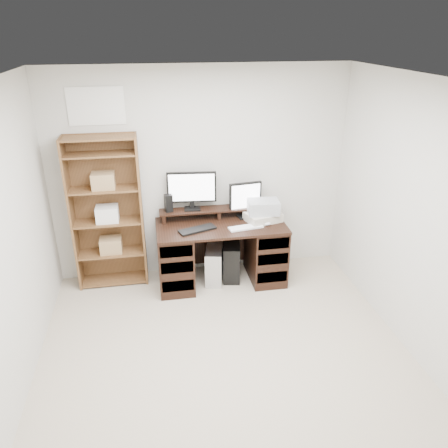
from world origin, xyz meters
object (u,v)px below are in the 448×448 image
object	(u,v)px
desk	(221,252)
monitor_wide	(192,189)
printer	(263,217)
monitor_small	(245,198)
tower_black	(231,259)
bookshelf	(107,212)
tower_silver	(214,264)

from	to	relation	value
desk	monitor_wide	bearing A→B (deg)	141.44
desk	printer	bearing A→B (deg)	2.48
monitor_small	printer	bearing A→B (deg)	-47.97
desk	tower_black	distance (m)	0.22
tower_black	bookshelf	distance (m)	1.59
printer	tower_black	xyz separation A→B (m)	(-0.37, 0.05, -0.57)
monitor_small	tower_silver	bearing A→B (deg)	-166.80
tower_black	tower_silver	bearing A→B (deg)	-156.70
monitor_small	tower_black	size ratio (longest dim) A/B	0.88
printer	tower_silver	bearing A→B (deg)	164.37
monitor_small	bookshelf	distance (m)	1.61
monitor_wide	bookshelf	xyz separation A→B (m)	(-0.98, -0.03, -0.21)
monitor_wide	tower_silver	size ratio (longest dim) A/B	1.33
printer	bookshelf	world-z (taller)	bookshelf
bookshelf	desk	bearing A→B (deg)	-9.39
desk	printer	size ratio (longest dim) A/B	3.82
monitor_small	bookshelf	size ratio (longest dim) A/B	0.24
desk	tower_silver	bearing A→B (deg)	166.18
printer	tower_silver	distance (m)	0.83
tower_black	printer	bearing A→B (deg)	2.32
monitor_small	printer	xyz separation A→B (m)	(0.18, -0.15, -0.19)
tower_silver	bookshelf	distance (m)	1.41
desk	monitor_small	bearing A→B (deg)	28.36
monitor_small	tower_silver	world-z (taller)	monitor_small
monitor_small	tower_black	distance (m)	0.78
bookshelf	tower_silver	bearing A→B (deg)	-9.09
monitor_wide	monitor_small	world-z (taller)	monitor_wide
desk	monitor_small	size ratio (longest dim) A/B	3.47
tower_silver	tower_black	distance (m)	0.23
desk	bookshelf	bearing A→B (deg)	170.61
tower_silver	bookshelf	world-z (taller)	bookshelf
monitor_wide	tower_silver	bearing A→B (deg)	-39.44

